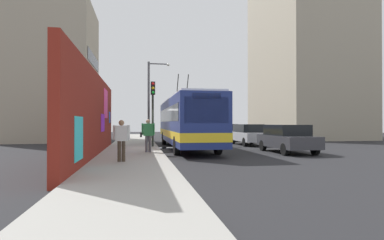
# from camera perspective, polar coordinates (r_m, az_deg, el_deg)

# --- Properties ---
(ground_plane) EXTENTS (80.00, 80.00, 0.00)m
(ground_plane) POSITION_cam_1_polar(r_m,az_deg,el_deg) (19.31, -5.99, -5.53)
(ground_plane) COLOR #232326
(sidewalk_slab) EXTENTS (48.00, 3.20, 0.15)m
(sidewalk_slab) POSITION_cam_1_polar(r_m,az_deg,el_deg) (19.27, -10.77, -5.31)
(sidewalk_slab) COLOR #9E9B93
(sidewalk_slab) RESTS_ON ground_plane
(graffiti_wall) EXTENTS (14.94, 0.32, 4.06)m
(graffiti_wall) POSITION_cam_1_polar(r_m,az_deg,el_deg) (15.82, -17.32, 0.75)
(graffiti_wall) COLOR maroon
(graffiti_wall) RESTS_ON ground_plane
(building_far_left) EXTENTS (8.12, 7.48, 12.56)m
(building_far_left) POSITION_cam_1_polar(r_m,az_deg,el_deg) (31.97, -24.26, 7.78)
(building_far_left) COLOR #9E937F
(building_far_left) RESTS_ON ground_plane
(building_far_right) EXTENTS (12.51, 8.75, 17.65)m
(building_far_right) POSITION_cam_1_polar(r_m,az_deg,el_deg) (37.60, 19.85, 10.45)
(building_far_right) COLOR #9E937F
(building_far_right) RESTS_ON ground_plane
(city_bus) EXTENTS (12.43, 2.49, 5.06)m
(city_bus) POSITION_cam_1_polar(r_m,az_deg,el_deg) (20.34, -1.09, -0.14)
(city_bus) COLOR navy
(city_bus) RESTS_ON ground_plane
(parked_car_dark_gray) EXTENTS (4.33, 1.91, 1.58)m
(parked_car_dark_gray) POSITION_cam_1_polar(r_m,az_deg,el_deg) (18.42, 16.94, -3.15)
(parked_car_dark_gray) COLOR #38383D
(parked_car_dark_gray) RESTS_ON ground_plane
(parked_car_silver) EXTENTS (4.37, 1.80, 1.58)m
(parked_car_silver) POSITION_cam_1_polar(r_m,az_deg,el_deg) (24.15, 10.27, -2.54)
(parked_car_silver) COLOR #B7B7BC
(parked_car_silver) RESTS_ON ground_plane
(parked_car_champagne) EXTENTS (4.14, 1.90, 1.58)m
(parked_car_champagne) POSITION_cam_1_polar(r_m,az_deg,el_deg) (29.97, 6.25, -2.15)
(parked_car_champagne) COLOR #C6B793
(parked_car_champagne) RESTS_ON ground_plane
(parked_car_red) EXTENTS (4.25, 1.79, 1.58)m
(parked_car_red) POSITION_cam_1_polar(r_m,az_deg,el_deg) (35.00, 3.89, -1.92)
(parked_car_red) COLOR #B21E19
(parked_car_red) RESTS_ON ground_plane
(pedestrian_at_curb) EXTENTS (0.23, 0.76, 1.73)m
(pedestrian_at_curb) POSITION_cam_1_polar(r_m,az_deg,el_deg) (16.58, -8.05, -2.30)
(pedestrian_at_curb) COLOR #595960
(pedestrian_at_curb) RESTS_ON sidewalk_slab
(pedestrian_near_wall) EXTENTS (0.22, 0.67, 1.65)m
(pedestrian_near_wall) POSITION_cam_1_polar(r_m,az_deg,el_deg) (12.68, -12.77, -3.09)
(pedestrian_near_wall) COLOR #3F3326
(pedestrian_near_wall) RESTS_ON sidewalk_slab
(traffic_light) EXTENTS (0.49, 0.28, 4.22)m
(traffic_light) POSITION_cam_1_polar(r_m,az_deg,el_deg) (20.33, -7.17, 3.14)
(traffic_light) COLOR #2D382D
(traffic_light) RESTS_ON sidewalk_slab
(street_lamp) EXTENTS (0.44, 1.81, 6.47)m
(street_lamp) POSITION_cam_1_polar(r_m,az_deg,el_deg) (25.45, -7.45, 4.43)
(street_lamp) COLOR #4C4C51
(street_lamp) RESTS_ON sidewalk_slab
(curbside_puddle) EXTENTS (1.42, 1.42, 0.00)m
(curbside_puddle) POSITION_cam_1_polar(r_m,az_deg,el_deg) (21.20, -4.70, -5.08)
(curbside_puddle) COLOR black
(curbside_puddle) RESTS_ON ground_plane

